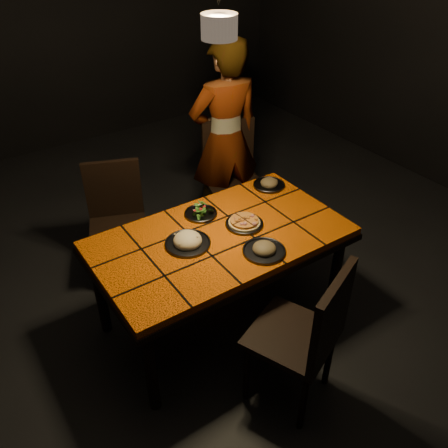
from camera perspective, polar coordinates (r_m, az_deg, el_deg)
room_shell at (r=2.63m, az=-0.51°, el=11.96°), size 6.04×7.04×3.08m
dining_table at (r=3.05m, az=-0.43°, el=-2.53°), size 1.62×0.92×0.75m
chair_near at (r=2.68m, az=10.11°, el=-12.67°), size 0.59×0.59×0.99m
chair_far_left at (r=3.68m, az=-12.81°, el=1.15°), size 0.55×0.55×0.93m
chair_far_right at (r=4.06m, az=1.00°, el=6.23°), size 0.56×0.56×1.01m
diner at (r=4.00m, az=0.13°, el=10.07°), size 0.68×0.50×1.70m
pendant_lamp at (r=2.48m, az=-0.58°, el=23.06°), size 0.18×0.18×1.06m
plate_pizza at (r=3.09m, az=2.46°, el=0.15°), size 0.25×0.25×0.04m
plate_pasta at (r=2.92m, az=-4.40°, el=-2.08°), size 0.29×0.29×0.09m
plate_salad at (r=3.19m, az=-2.82°, el=1.51°), size 0.22×0.22×0.07m
plate_mushroom_a at (r=2.86m, az=4.86°, el=-3.02°), size 0.26×0.26×0.09m
plate_mushroom_b at (r=3.53m, az=5.44°, el=4.87°), size 0.24×0.24×0.08m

